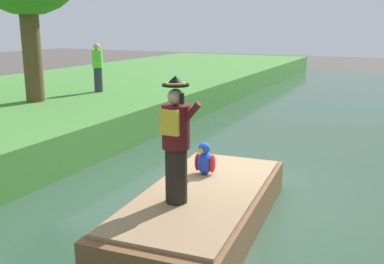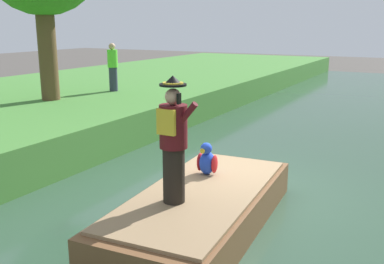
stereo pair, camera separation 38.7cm
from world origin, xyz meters
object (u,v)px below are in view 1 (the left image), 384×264
object	(u,v)px
boat	(202,209)
person_bystander	(98,67)
person_pirate	(176,141)
parrot_plush	(205,160)

from	to	relation	value
boat	person_bystander	xyz separation A→B (m)	(-6.55, 6.06, 1.43)
boat	person_pirate	world-z (taller)	person_pirate
person_pirate	person_bystander	bearing A→B (deg)	118.07
parrot_plush	person_bystander	world-z (taller)	person_bystander
parrot_plush	person_pirate	bearing A→B (deg)	-84.17
person_pirate	boat	bearing A→B (deg)	59.94
boat	parrot_plush	bearing A→B (deg)	111.21
parrot_plush	person_bystander	size ratio (longest dim) A/B	0.36
boat	person_bystander	size ratio (longest dim) A/B	2.70
boat	parrot_plush	distance (m)	0.96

